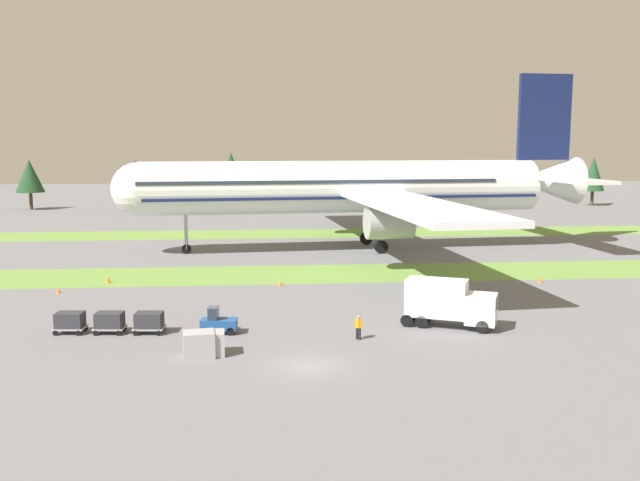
% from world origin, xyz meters
% --- Properties ---
extents(ground_plane, '(400.00, 400.00, 0.00)m').
position_xyz_m(ground_plane, '(0.00, 0.00, 0.00)').
color(ground_plane, slate).
extents(grass_strip_near, '(320.00, 10.46, 0.01)m').
position_xyz_m(grass_strip_near, '(0.00, 30.25, 0.00)').
color(grass_strip_near, olive).
rests_on(grass_strip_near, ground).
extents(grass_strip_far, '(320.00, 10.46, 0.01)m').
position_xyz_m(grass_strip_far, '(0.00, 63.17, 0.00)').
color(grass_strip_far, olive).
rests_on(grass_strip_far, ground).
extents(airliner, '(61.77, 76.23, 22.98)m').
position_xyz_m(airliner, '(9.52, 46.86, 8.24)').
color(airliner, white).
rests_on(airliner, ground).
extents(baggage_tug, '(2.71, 1.53, 1.97)m').
position_xyz_m(baggage_tug, '(-6.07, 7.95, 0.81)').
color(baggage_tug, '#1E4C8E').
rests_on(baggage_tug, ground).
extents(cargo_dolly_lead, '(2.33, 1.69, 1.55)m').
position_xyz_m(cargo_dolly_lead, '(-11.07, 8.41, 0.92)').
color(cargo_dolly_lead, '#A3A3A8').
rests_on(cargo_dolly_lead, ground).
extents(cargo_dolly_second, '(2.33, 1.69, 1.55)m').
position_xyz_m(cargo_dolly_second, '(-13.96, 8.67, 0.92)').
color(cargo_dolly_second, '#A3A3A8').
rests_on(cargo_dolly_second, ground).
extents(cargo_dolly_third, '(2.33, 1.69, 1.55)m').
position_xyz_m(cargo_dolly_third, '(-16.85, 8.94, 0.92)').
color(cargo_dolly_third, '#A3A3A8').
rests_on(cargo_dolly_third, ground).
extents(catering_truck, '(7.29, 4.94, 3.58)m').
position_xyz_m(catering_truck, '(11.19, 8.26, 1.95)').
color(catering_truck, silver).
rests_on(catering_truck, ground).
extents(ground_crew_marshaller, '(0.45, 0.40, 1.74)m').
position_xyz_m(ground_crew_marshaller, '(3.94, 5.51, 0.95)').
color(ground_crew_marshaller, black).
rests_on(ground_crew_marshaller, ground).
extents(uld_container_0, '(2.09, 1.71, 1.57)m').
position_xyz_m(uld_container_0, '(-6.32, 2.78, 0.78)').
color(uld_container_0, '#A3A3A8').
rests_on(uld_container_0, ground).
extents(uld_container_1, '(2.20, 1.86, 1.68)m').
position_xyz_m(uld_container_1, '(-6.95, 2.45, 0.84)').
color(uld_container_1, '#A3A3A8').
rests_on(uld_container_1, ground).
extents(taxiway_marker_0, '(0.44, 0.44, 0.52)m').
position_xyz_m(taxiway_marker_0, '(-1.04, 24.36, 0.26)').
color(taxiway_marker_0, orange).
rests_on(taxiway_marker_0, ground).
extents(taxiway_marker_1, '(0.44, 0.44, 0.47)m').
position_xyz_m(taxiway_marker_1, '(-21.70, 22.95, 0.23)').
color(taxiway_marker_1, orange).
rests_on(taxiway_marker_1, ground).
extents(taxiway_marker_2, '(0.44, 0.44, 0.67)m').
position_xyz_m(taxiway_marker_2, '(-18.11, 27.40, 0.34)').
color(taxiway_marker_2, orange).
rests_on(taxiway_marker_2, ground).
extents(taxiway_marker_3, '(0.44, 0.44, 0.64)m').
position_xyz_m(taxiway_marker_3, '(24.87, 23.64, 0.32)').
color(taxiway_marker_3, orange).
rests_on(taxiway_marker_3, ground).
extents(distant_tree_line, '(184.25, 10.79, 11.98)m').
position_xyz_m(distant_tree_line, '(4.18, 103.62, 6.94)').
color(distant_tree_line, '#4C3823').
rests_on(distant_tree_line, ground).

